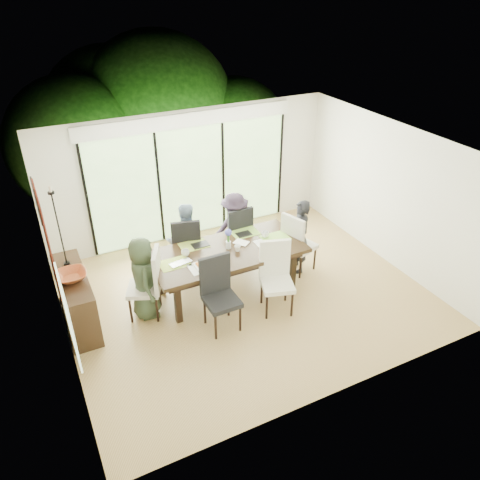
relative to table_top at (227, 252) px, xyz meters
name	(u,v)px	position (x,y,z in m)	size (l,w,h in m)	color
floor	(246,295)	(0.23, -0.29, -0.81)	(6.00, 5.00, 0.01)	olive
ceiling	(248,149)	(0.23, -0.29, 1.90)	(6.00, 5.00, 0.01)	white
wall_back	(191,175)	(0.23, 2.22, 0.55)	(6.00, 0.02, 2.70)	silver
wall_front	(341,318)	(0.23, -2.80, 0.55)	(6.00, 0.02, 2.70)	beige
wall_left	(53,276)	(-2.78, -0.29, 0.55)	(0.02, 5.00, 2.70)	silver
wall_right	(389,194)	(3.24, -0.29, 0.55)	(0.02, 5.00, 2.70)	silver
glass_doors	(192,183)	(0.23, 2.18, 0.40)	(4.20, 0.02, 2.30)	#598C3F
blinds_header	(189,120)	(0.23, 2.17, 1.70)	(4.40, 0.06, 0.28)	white
mullion_a	(88,203)	(-1.87, 2.17, 0.40)	(0.05, 0.04, 2.30)	black
mullion_b	(159,189)	(-0.47, 2.17, 0.40)	(0.05, 0.04, 2.30)	black
mullion_c	(223,177)	(0.93, 2.17, 0.40)	(0.05, 0.04, 2.30)	black
mullion_d	(280,166)	(2.33, 2.17, 0.40)	(0.05, 0.04, 2.30)	black
side_window	(68,317)	(-2.74, -1.49, 0.70)	(0.02, 0.90, 1.00)	#8CAD7F
deck	(180,218)	(0.23, 3.11, -0.85)	(6.00, 1.80, 0.10)	#4F3E21
rail_top	(167,182)	(0.23, 3.91, -0.25)	(6.00, 0.08, 0.06)	#4F3E21
foliage_left	(76,145)	(-1.57, 4.91, 0.64)	(3.20, 3.20, 3.20)	#14380F
foliage_mid	(158,112)	(0.63, 5.51, 1.00)	(4.00, 4.00, 4.00)	#14380F
foliage_right	(234,131)	(2.43, 4.71, 0.46)	(2.80, 2.80, 2.80)	#14380F
foliage_far	(114,117)	(-0.37, 6.21, 0.82)	(3.60, 3.60, 3.60)	#14380F
table_top	(227,252)	(0.00, 0.00, 0.00)	(2.67, 1.23, 0.07)	black
table_apron	(227,257)	(0.00, 0.00, -0.10)	(2.45, 1.00, 0.11)	black
table_leg_fl	(178,302)	(-1.08, -0.43, -0.42)	(0.10, 0.10, 0.77)	black
table_leg_fr	(293,269)	(1.08, -0.43, -0.42)	(0.10, 0.10, 0.77)	black
table_leg_bl	(161,275)	(-1.08, 0.43, -0.42)	(0.10, 0.10, 0.77)	black
table_leg_br	(269,246)	(1.08, 0.43, -0.42)	(0.10, 0.10, 0.77)	black
chair_left_end	(143,284)	(-1.50, 0.00, -0.19)	(0.51, 0.51, 1.23)	silver
chair_right_end	(300,241)	(1.50, 0.00, -0.19)	(0.51, 0.51, 1.23)	beige
chair_far_left	(186,244)	(-0.45, 0.85, -0.19)	(0.51, 0.51, 1.23)	black
chair_far_right	(234,233)	(0.55, 0.85, -0.19)	(0.51, 0.51, 1.23)	black
chair_near_left	(222,296)	(-0.50, -0.87, -0.19)	(0.51, 0.51, 1.23)	black
chair_near_right	(277,280)	(0.50, -0.87, -0.19)	(0.51, 0.51, 1.23)	white
person_left_end	(144,278)	(-1.48, 0.00, -0.08)	(0.67, 0.42, 1.44)	#34432D
person_right_end	(300,237)	(1.48, 0.00, -0.08)	(0.67, 0.42, 1.44)	black
person_far_left	(186,240)	(-0.45, 0.83, -0.08)	(0.67, 0.42, 1.44)	#7A94B0
person_far_right	(235,228)	(0.55, 0.83, -0.08)	(0.67, 0.42, 1.44)	#291F2E
placemat_left	(174,264)	(-0.95, 0.00, 0.04)	(0.49, 0.36, 0.01)	#A9C546
placemat_right	(275,238)	(0.95, 0.00, 0.04)	(0.49, 0.36, 0.01)	#8AC646
placemat_far_l	(194,245)	(-0.45, 0.40, 0.04)	(0.49, 0.36, 0.01)	#92A83C
placemat_far_r	(245,233)	(0.55, 0.40, 0.04)	(0.49, 0.36, 0.01)	#7BA83C
placemat_paper	(204,267)	(-0.55, -0.30, 0.04)	(0.49, 0.36, 0.01)	white
tablet_far_l	(200,245)	(-0.35, 0.35, 0.05)	(0.29, 0.20, 0.01)	black
tablet_far_r	(244,234)	(0.50, 0.35, 0.05)	(0.27, 0.19, 0.01)	black
papers	(264,242)	(0.70, -0.05, 0.04)	(0.33, 0.25, 0.00)	white
platter_base	(204,266)	(-0.55, -0.30, 0.05)	(0.29, 0.29, 0.03)	white
platter_snacks	(204,265)	(-0.55, -0.30, 0.07)	(0.22, 0.22, 0.02)	#BF5B16
vase	(228,245)	(0.05, 0.05, 0.10)	(0.09, 0.09, 0.13)	silver
hyacinth_stems	(228,238)	(0.05, 0.05, 0.23)	(0.04, 0.04, 0.18)	#337226
hyacinth_blooms	(228,232)	(0.05, 0.05, 0.35)	(0.12, 0.12, 0.12)	#5155CC
laptop	(182,265)	(-0.85, -0.10, 0.05)	(0.37, 0.24, 0.03)	silver
cup_a	(185,253)	(-0.70, 0.15, 0.09)	(0.14, 0.14, 0.11)	white
cup_b	(237,248)	(0.15, -0.10, 0.08)	(0.11, 0.11, 0.10)	white
cup_c	(265,235)	(0.80, 0.10, 0.09)	(0.14, 0.14, 0.11)	white
book	(239,245)	(0.25, 0.05, 0.04)	(0.18, 0.25, 0.02)	white
sideboard	(76,299)	(-2.53, 0.31, -0.35)	(0.45, 1.59, 0.90)	black
bowl	(71,276)	(-2.53, 0.21, 0.15)	(0.47, 0.47, 0.12)	#944320
candlestick_base	(67,264)	(-2.53, 0.66, 0.11)	(0.10, 0.10, 0.04)	black
candlestick_shaft	(59,229)	(-2.53, 0.66, 0.74)	(0.02, 0.02, 1.24)	black
candlestick_pan	(51,193)	(-2.53, 0.66, 1.36)	(0.10, 0.10, 0.03)	black
candle	(50,189)	(-2.53, 0.66, 1.42)	(0.04, 0.04, 0.10)	silver
tapestry	(47,240)	(-2.74, 0.11, 0.90)	(0.02, 1.00, 1.50)	maroon
art_frame	(36,201)	(-2.74, 1.41, 0.95)	(0.03, 0.55, 0.65)	black
art_canvas	(38,201)	(-2.72, 1.41, 0.95)	(0.01, 0.45, 0.55)	#1A5253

